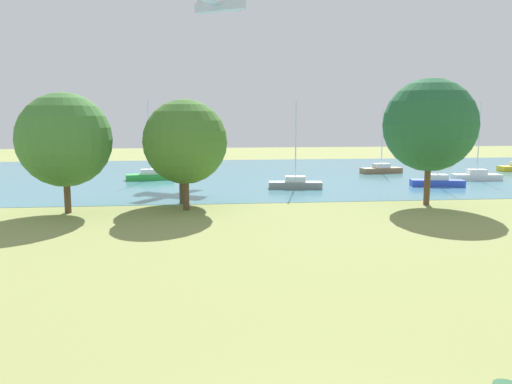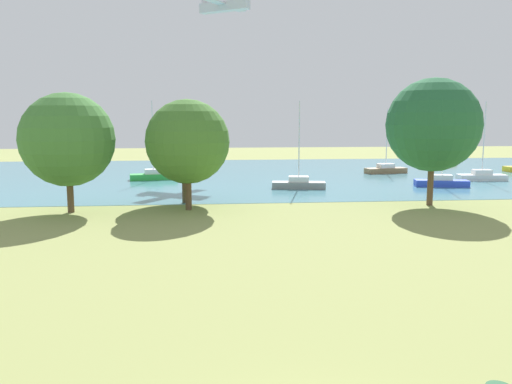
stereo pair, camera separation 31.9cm
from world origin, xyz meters
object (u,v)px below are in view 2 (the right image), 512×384
Objects in this scene: sailboat_orange at (438,161)px; light_aircraft at (224,6)px; sailboat_blue at (441,182)px; tree_east_near at (433,125)px; sailboat_gray at (299,183)px; tree_west_far at (187,142)px; sailboat_white at (482,176)px; tree_west_near at (68,140)px; tree_mid_shore at (184,142)px; sailboat_brown at (386,169)px; sailboat_green at (154,175)px.

light_aircraft is (-29.62, -5.57, 18.83)m from sailboat_orange.
sailboat_blue is 12.44m from tree_east_near.
sailboat_gray reaches higher than tree_west_far.
sailboat_white is 1.05× the size of light_aircraft.
tree_west_near reaches higher than tree_mid_shore.
sailboat_white is 18.94m from tree_east_near.
light_aircraft is (-19.50, 17.05, 18.82)m from sailboat_blue.
sailboat_blue is 11.86m from sailboat_brown.
sailboat_orange is 35.54m from light_aircraft.
tree_west_near reaches higher than sailboat_blue.
tree_east_near is at bearing -130.01° from sailboat_white.
sailboat_gray is (-12.31, -11.86, 0.01)m from sailboat_brown.
tree_west_near reaches higher than tree_west_far.
sailboat_green reaches higher than sailboat_brown.
sailboat_green is 1.06× the size of light_aircraft.
sailboat_white is (19.71, 4.19, 0.00)m from sailboat_gray.
sailboat_white is at bearing 49.99° from tree_east_near.
sailboat_white is at bearing 25.75° from tree_west_far.
tree_east_near is 1.22× the size of light_aircraft.
tree_mid_shore is at bearing -145.02° from sailboat_gray.
light_aircraft reaches higher than sailboat_gray.
sailboat_green is (-37.36, -14.64, 0.03)m from sailboat_orange.
sailboat_brown is 0.97× the size of light_aircraft.
tree_mid_shore is (3.79, -15.00, 4.12)m from sailboat_green.
sailboat_brown reaches higher than sailboat_blue.
light_aircraft reaches higher than sailboat_white.
tree_west_near is at bearing -161.65° from sailboat_blue.
sailboat_green is at bearing 149.66° from sailboat_gray.
tree_mid_shore is (-22.26, -18.82, 4.13)m from sailboat_brown.
sailboat_white is (6.21, 4.12, 0.01)m from sailboat_blue.
sailboat_green is at bearing 140.80° from tree_east_near.
tree_mid_shore is (-29.66, -11.14, 4.13)m from sailboat_white.
tree_east_near is (25.58, 0.51, 0.93)m from tree_west_near.
sailboat_white is 0.86× the size of tree_east_near.
sailboat_white reaches higher than sailboat_blue.
sailboat_gray is at bearing -168.01° from sailboat_white.
light_aircraft reaches higher than tree_west_far.
tree_east_near is at bearing -62.38° from light_aircraft.
tree_west_far is 0.83× the size of tree_east_near.
sailboat_white is at bearing -46.05° from sailboat_brown.
sailboat_green is 15.92m from sailboat_gray.
tree_east_near reaches higher than sailboat_blue.
light_aircraft is (7.74, 9.07, 18.80)m from sailboat_green.
tree_mid_shore is (7.59, 3.27, -0.33)m from tree_west_near.
light_aircraft is at bearing 82.43° from tree_west_far.
tree_west_far is (0.35, -2.99, 0.15)m from tree_mid_shore.
sailboat_gray is 1.05× the size of tree_mid_shore.
tree_west_near is 25.60m from tree_east_near.
sailboat_brown is at bearing 133.95° from sailboat_white.
sailboat_white reaches higher than sailboat_brown.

